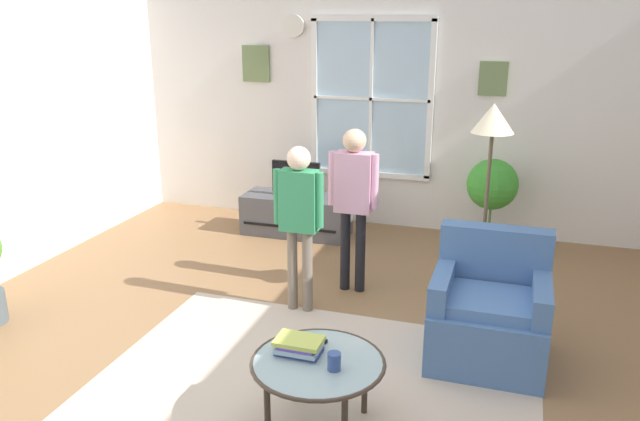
{
  "coord_description": "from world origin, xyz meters",
  "views": [
    {
      "loc": [
        1.37,
        -3.48,
        2.28
      ],
      "look_at": [
        0.06,
        0.56,
        0.95
      ],
      "focal_mm": 35.24,
      "sensor_mm": 36.0,
      "label": 1
    }
  ],
  "objects_px": {
    "book_stack": "(299,346)",
    "person_green_shirt": "(299,210)",
    "potted_plant_by_window": "(492,190)",
    "remote_near_books": "(318,345)",
    "tv_stand": "(297,215)",
    "person_pink_shirt": "(354,192)",
    "armchair": "(489,314)",
    "floor_lamp": "(492,139)",
    "cup": "(334,361)",
    "coffee_table": "(318,365)",
    "television": "(296,178)"
  },
  "relations": [
    {
      "from": "person_green_shirt",
      "to": "coffee_table",
      "type": "bearing_deg",
      "value": -66.55
    },
    {
      "from": "cup",
      "to": "remote_near_books",
      "type": "distance_m",
      "value": 0.26
    },
    {
      "from": "television",
      "to": "remote_near_books",
      "type": "xyz_separation_m",
      "value": [
        1.21,
        -2.96,
        -0.18
      ]
    },
    {
      "from": "armchair",
      "to": "cup",
      "type": "bearing_deg",
      "value": -123.12
    },
    {
      "from": "armchair",
      "to": "person_pink_shirt",
      "type": "bearing_deg",
      "value": 145.94
    },
    {
      "from": "book_stack",
      "to": "remote_near_books",
      "type": "xyz_separation_m",
      "value": [
        0.08,
        0.1,
        -0.04
      ]
    },
    {
      "from": "floor_lamp",
      "to": "person_green_shirt",
      "type": "bearing_deg",
      "value": -160.08
    },
    {
      "from": "remote_near_books",
      "to": "person_green_shirt",
      "type": "xyz_separation_m",
      "value": [
        -0.56,
        1.25,
        0.39
      ]
    },
    {
      "from": "coffee_table",
      "to": "remote_near_books",
      "type": "bearing_deg",
      "value": 108.09
    },
    {
      "from": "tv_stand",
      "to": "book_stack",
      "type": "relative_size",
      "value": 4.27
    },
    {
      "from": "tv_stand",
      "to": "armchair",
      "type": "distance_m",
      "value": 2.93
    },
    {
      "from": "person_green_shirt",
      "to": "remote_near_books",
      "type": "bearing_deg",
      "value": -65.92
    },
    {
      "from": "television",
      "to": "armchair",
      "type": "relative_size",
      "value": 0.6
    },
    {
      "from": "floor_lamp",
      "to": "potted_plant_by_window",
      "type": "bearing_deg",
      "value": 90.66
    },
    {
      "from": "television",
      "to": "armchair",
      "type": "height_order",
      "value": "armchair"
    },
    {
      "from": "book_stack",
      "to": "television",
      "type": "bearing_deg",
      "value": 110.25
    },
    {
      "from": "person_green_shirt",
      "to": "cup",
      "type": "bearing_deg",
      "value": -63.74
    },
    {
      "from": "armchair",
      "to": "potted_plant_by_window",
      "type": "xyz_separation_m",
      "value": [
        -0.13,
        2.25,
        0.28
      ]
    },
    {
      "from": "television",
      "to": "cup",
      "type": "bearing_deg",
      "value": -66.61
    },
    {
      "from": "tv_stand",
      "to": "cup",
      "type": "relative_size",
      "value": 11.34
    },
    {
      "from": "cup",
      "to": "floor_lamp",
      "type": "relative_size",
      "value": 0.06
    },
    {
      "from": "cup",
      "to": "person_pink_shirt",
      "type": "xyz_separation_m",
      "value": [
        -0.42,
        1.95,
        0.4
      ]
    },
    {
      "from": "cup",
      "to": "person_green_shirt",
      "type": "xyz_separation_m",
      "value": [
        -0.72,
        1.46,
        0.35
      ]
    },
    {
      "from": "person_green_shirt",
      "to": "floor_lamp",
      "type": "relative_size",
      "value": 0.81
    },
    {
      "from": "remote_near_books",
      "to": "floor_lamp",
      "type": "height_order",
      "value": "floor_lamp"
    },
    {
      "from": "tv_stand",
      "to": "person_green_shirt",
      "type": "bearing_deg",
      "value": -69.19
    },
    {
      "from": "television",
      "to": "person_green_shirt",
      "type": "relative_size",
      "value": 0.39
    },
    {
      "from": "coffee_table",
      "to": "cup",
      "type": "distance_m",
      "value": 0.15
    },
    {
      "from": "coffee_table",
      "to": "book_stack",
      "type": "bearing_deg",
      "value": 158.87
    },
    {
      "from": "book_stack",
      "to": "coffee_table",
      "type": "bearing_deg",
      "value": -21.13
    },
    {
      "from": "cup",
      "to": "potted_plant_by_window",
      "type": "distance_m",
      "value": 3.47
    },
    {
      "from": "book_stack",
      "to": "person_green_shirt",
      "type": "bearing_deg",
      "value": 109.5
    },
    {
      "from": "television",
      "to": "floor_lamp",
      "type": "distance_m",
      "value": 2.47
    },
    {
      "from": "coffee_table",
      "to": "potted_plant_by_window",
      "type": "relative_size",
      "value": 0.84
    },
    {
      "from": "tv_stand",
      "to": "person_green_shirt",
      "type": "relative_size",
      "value": 0.85
    },
    {
      "from": "armchair",
      "to": "remote_near_books",
      "type": "xyz_separation_m",
      "value": [
        -0.92,
        -0.95,
        0.12
      ]
    },
    {
      "from": "remote_near_books",
      "to": "potted_plant_by_window",
      "type": "relative_size",
      "value": 0.15
    },
    {
      "from": "remote_near_books",
      "to": "person_pink_shirt",
      "type": "distance_m",
      "value": 1.82
    },
    {
      "from": "armchair",
      "to": "book_stack",
      "type": "distance_m",
      "value": 1.46
    },
    {
      "from": "book_stack",
      "to": "cup",
      "type": "bearing_deg",
      "value": -23.7
    },
    {
      "from": "tv_stand",
      "to": "television",
      "type": "bearing_deg",
      "value": -90.0
    },
    {
      "from": "person_green_shirt",
      "to": "potted_plant_by_window",
      "type": "relative_size",
      "value": 1.47
    },
    {
      "from": "person_pink_shirt",
      "to": "armchair",
      "type": "bearing_deg",
      "value": -34.06
    },
    {
      "from": "remote_near_books",
      "to": "person_green_shirt",
      "type": "relative_size",
      "value": 0.1
    },
    {
      "from": "remote_near_books",
      "to": "coffee_table",
      "type": "bearing_deg",
      "value": -71.91
    },
    {
      "from": "remote_near_books",
      "to": "potted_plant_by_window",
      "type": "bearing_deg",
      "value": 76.17
    },
    {
      "from": "person_pink_shirt",
      "to": "floor_lamp",
      "type": "relative_size",
      "value": 0.85
    },
    {
      "from": "armchair",
      "to": "coffee_table",
      "type": "distance_m",
      "value": 1.4
    },
    {
      "from": "book_stack",
      "to": "remote_near_books",
      "type": "distance_m",
      "value": 0.13
    },
    {
      "from": "tv_stand",
      "to": "potted_plant_by_window",
      "type": "height_order",
      "value": "potted_plant_by_window"
    }
  ]
}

